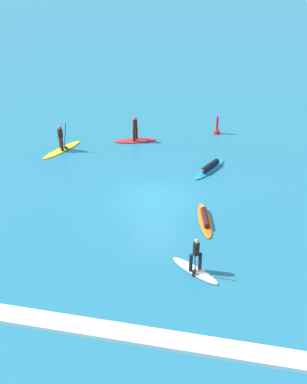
{
  "coord_description": "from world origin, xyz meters",
  "views": [
    {
      "loc": [
        4.83,
        -23.34,
        15.34
      ],
      "look_at": [
        0.0,
        0.0,
        0.5
      ],
      "focal_mm": 48.05,
      "sensor_mm": 36.0,
      "label": 1
    }
  ],
  "objects": [
    {
      "name": "surfer_on_blue_board",
      "position": [
        2.67,
        3.97,
        0.16
      ],
      "size": [
        1.98,
        3.09,
        0.45
      ],
      "rotation": [
        0.0,
        0.0,
        4.25
      ],
      "color": "#1E8CD1",
      "rests_on": "ground_plane"
    },
    {
      "name": "surfer_on_orange_board",
      "position": [
        3.02,
        -1.44,
        0.14
      ],
      "size": [
        1.38,
        3.22,
        0.4
      ],
      "rotation": [
        0.0,
        0.0,
        1.82
      ],
      "color": "orange",
      "rests_on": "ground_plane"
    },
    {
      "name": "ground_plane",
      "position": [
        0.0,
        0.0,
        0.0
      ],
      "size": [
        120.0,
        120.0,
        0.0
      ],
      "primitive_type": "plane",
      "color": "teal",
      "rests_on": "ground"
    },
    {
      "name": "surfer_on_white_board",
      "position": [
        3.06,
        -5.51,
        0.46
      ],
      "size": [
        2.52,
        1.9,
        2.01
      ],
      "rotation": [
        0.0,
        0.0,
        5.71
      ],
      "color": "white",
      "rests_on": "ground_plane"
    },
    {
      "name": "surfer_on_red_board",
      "position": [
        -2.67,
        6.89,
        0.39
      ],
      "size": [
        2.88,
        1.56,
        1.76
      ],
      "rotation": [
        0.0,
        0.0,
        3.46
      ],
      "color": "red",
      "rests_on": "ground_plane"
    },
    {
      "name": "surfer_on_yellow_board",
      "position": [
        -7.04,
        4.63,
        0.45
      ],
      "size": [
        2.02,
        3.22,
        2.01
      ],
      "rotation": [
        0.0,
        0.0,
        1.12
      ],
      "color": "yellow",
      "rests_on": "ground_plane"
    },
    {
      "name": "marker_buoy",
      "position": [
        2.56,
        9.21,
        0.27
      ],
      "size": [
        0.41,
        0.41,
        1.37
      ],
      "color": "red",
      "rests_on": "ground_plane"
    },
    {
      "name": "wave_crest",
      "position": [
        0.0,
        -9.8,
        0.09
      ],
      "size": [
        21.09,
        0.9,
        0.18
      ],
      "primitive_type": "cube",
      "color": "white",
      "rests_on": "ground_plane"
    }
  ]
}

